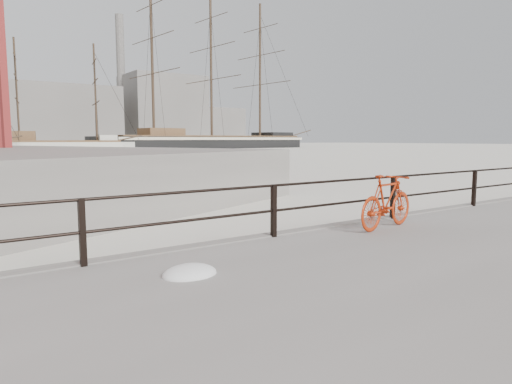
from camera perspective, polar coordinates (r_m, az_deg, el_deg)
ground at (r=14.19m, az=24.91°, el=-2.90°), size 400.00×400.00×0.00m
guardrail at (r=14.01m, az=25.61°, el=0.46°), size 28.00×0.10×1.00m
bicycle at (r=9.81m, az=16.05°, el=-1.13°), size 1.90×0.56×1.13m
barque_black at (r=109.35m, az=-5.52°, el=5.45°), size 68.77×28.42×37.39m
schooner_mid at (r=83.46m, az=-23.27°, el=4.59°), size 27.88×15.75×19.14m
industrial_west at (r=150.56m, az=-23.11°, el=8.70°), size 32.00×18.00×18.00m
industrial_mid at (r=166.40m, az=-11.51°, el=9.88°), size 26.00×20.00×24.00m
industrial_east at (r=181.05m, az=-5.38°, el=8.13°), size 20.00×16.00×14.00m
smokestack at (r=167.19m, az=-16.49°, el=13.17°), size 2.80×2.80×44.00m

